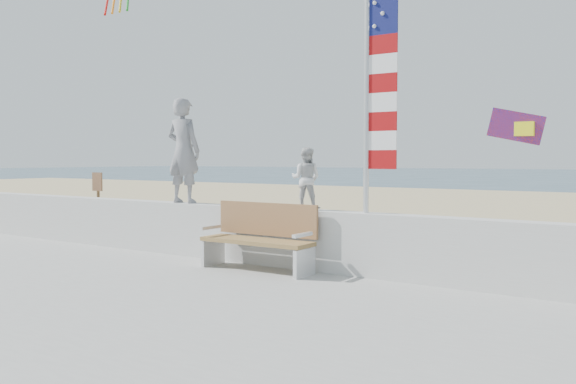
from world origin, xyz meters
name	(u,v)px	position (x,y,z in m)	size (l,w,h in m)	color
ground	(197,303)	(0.00, 0.00, 0.00)	(220.00, 220.00, 0.00)	#2D485A
sand	(442,231)	(0.00, 9.00, 0.04)	(90.00, 40.00, 0.08)	tan
seawall	(285,237)	(0.00, 2.00, 0.63)	(30.00, 0.35, 0.90)	silver
adult	(183,151)	(-2.13, 2.00, 1.99)	(0.66, 0.44, 1.82)	gray
child	(306,179)	(0.39, 2.00, 1.55)	(0.46, 0.36, 0.94)	silver
bench	(260,236)	(-0.13, 1.55, 0.69)	(1.80, 0.57, 1.00)	olive
flag	(375,76)	(1.53, 2.00, 2.99)	(0.50, 0.08, 3.50)	silver
parafoil_kite	(517,127)	(2.62, 5.47, 2.41)	(1.01, 0.49, 0.68)	red
sign	(98,199)	(-5.99, 3.25, 0.94)	(0.32, 0.07, 1.46)	brown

